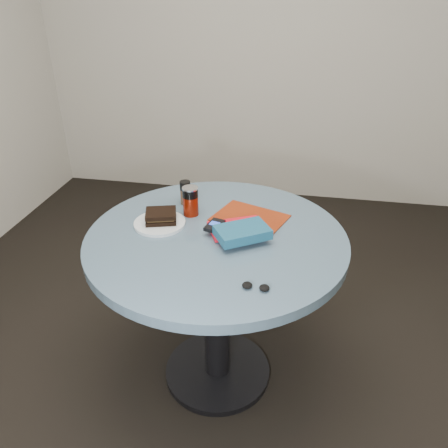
% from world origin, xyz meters
% --- Properties ---
extents(ground, '(4.00, 4.00, 0.00)m').
position_xyz_m(ground, '(0.00, 0.00, 0.00)').
color(ground, black).
rests_on(ground, ground).
extents(table, '(1.00, 1.00, 0.75)m').
position_xyz_m(table, '(0.00, 0.00, 0.59)').
color(table, black).
rests_on(table, ground).
extents(plate, '(0.23, 0.23, 0.01)m').
position_xyz_m(plate, '(-0.24, 0.04, 0.76)').
color(plate, silver).
rests_on(plate, table).
extents(sandwich, '(0.14, 0.13, 0.04)m').
position_xyz_m(sandwich, '(-0.23, 0.05, 0.78)').
color(sandwich, black).
rests_on(sandwich, plate).
extents(soda_can, '(0.07, 0.07, 0.12)m').
position_xyz_m(soda_can, '(-0.13, 0.14, 0.81)').
color(soda_can, '#671305').
rests_on(soda_can, table).
extents(pepper_grinder, '(0.05, 0.05, 0.10)m').
position_xyz_m(pepper_grinder, '(-0.18, 0.24, 0.80)').
color(pepper_grinder, '#472F1E').
rests_on(pepper_grinder, table).
extents(magazine, '(0.33, 0.29, 0.00)m').
position_xyz_m(magazine, '(0.11, 0.15, 0.75)').
color(magazine, maroon).
rests_on(magazine, table).
extents(red_book, '(0.24, 0.21, 0.02)m').
position_xyz_m(red_book, '(0.07, 0.04, 0.76)').
color(red_book, red).
rests_on(red_book, magazine).
extents(novel, '(0.23, 0.21, 0.04)m').
position_xyz_m(novel, '(0.10, -0.03, 0.79)').
color(novel, navy).
rests_on(novel, red_book).
extents(mp3_player, '(0.07, 0.10, 0.02)m').
position_xyz_m(mp3_player, '(-0.01, 0.02, 0.78)').
color(mp3_player, black).
rests_on(mp3_player, red_book).
extents(headphones, '(0.09, 0.04, 0.02)m').
position_xyz_m(headphones, '(0.19, -0.31, 0.76)').
color(headphones, black).
rests_on(headphones, table).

